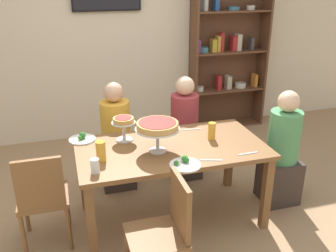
{
  "coord_description": "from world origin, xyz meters",
  "views": [
    {
      "loc": [
        -0.86,
        -2.8,
        2.14
      ],
      "look_at": [
        0.0,
        0.1,
        0.89
      ],
      "focal_mm": 39.8,
      "sensor_mm": 36.0,
      "label": 1
    }
  ],
  "objects_px": {
    "diner_head_east": "(282,156)",
    "deep_dish_pizza_stand": "(157,127)",
    "diner_far_left": "(117,143)",
    "water_glass_clear_near": "(95,166)",
    "beer_glass_amber_tall": "(101,151)",
    "cutlery_fork_far": "(148,132)",
    "dining_table": "(171,155)",
    "beer_glass_amber_short": "(212,131)",
    "chair_near_left": "(165,229)",
    "salad_plate_near_diner": "(184,164)",
    "cutlery_knife_far": "(192,129)",
    "cutlery_knife_near": "(211,160)",
    "diner_far_right": "(184,135)",
    "chair_head_west": "(42,196)",
    "bookshelf": "(227,51)",
    "cutlery_fork_near": "(248,153)",
    "personal_pizza_stand": "(124,123)",
    "salad_plate_far_diner": "(82,138)"
  },
  "relations": [
    {
      "from": "diner_head_east",
      "to": "deep_dish_pizza_stand",
      "type": "distance_m",
      "value": 1.34
    },
    {
      "from": "deep_dish_pizza_stand",
      "to": "cutlery_knife_near",
      "type": "xyz_separation_m",
      "value": [
        0.37,
        -0.28,
        -0.22
      ]
    },
    {
      "from": "water_glass_clear_near",
      "to": "cutlery_fork_far",
      "type": "xyz_separation_m",
      "value": [
        0.56,
        0.63,
        -0.06
      ]
    },
    {
      "from": "chair_near_left",
      "to": "beer_glass_amber_tall",
      "type": "xyz_separation_m",
      "value": [
        -0.34,
        0.66,
        0.34
      ]
    },
    {
      "from": "bookshelf",
      "to": "diner_far_right",
      "type": "bearing_deg",
      "value": -129.73
    },
    {
      "from": "bookshelf",
      "to": "cutlery_knife_near",
      "type": "bearing_deg",
      "value": -117.11
    },
    {
      "from": "beer_glass_amber_tall",
      "to": "cutlery_fork_near",
      "type": "xyz_separation_m",
      "value": [
        1.19,
        -0.23,
        -0.08
      ]
    },
    {
      "from": "dining_table",
      "to": "deep_dish_pizza_stand",
      "type": "height_order",
      "value": "deep_dish_pizza_stand"
    },
    {
      "from": "salad_plate_far_diner",
      "to": "beer_glass_amber_short",
      "type": "bearing_deg",
      "value": -15.45
    },
    {
      "from": "bookshelf",
      "to": "diner_far_left",
      "type": "xyz_separation_m",
      "value": [
        -1.82,
        -1.29,
        -0.62
      ]
    },
    {
      "from": "diner_far_left",
      "to": "water_glass_clear_near",
      "type": "distance_m",
      "value": 1.1
    },
    {
      "from": "deep_dish_pizza_stand",
      "to": "salad_plate_near_diner",
      "type": "relative_size",
      "value": 1.51
    },
    {
      "from": "personal_pizza_stand",
      "to": "salad_plate_near_diner",
      "type": "distance_m",
      "value": 0.72
    },
    {
      "from": "salad_plate_near_diner",
      "to": "personal_pizza_stand",
      "type": "bearing_deg",
      "value": 121.38
    },
    {
      "from": "diner_far_left",
      "to": "water_glass_clear_near",
      "type": "bearing_deg",
      "value": -17.03
    },
    {
      "from": "dining_table",
      "to": "water_glass_clear_near",
      "type": "xyz_separation_m",
      "value": [
        -0.69,
        -0.29,
        0.15
      ]
    },
    {
      "from": "chair_near_left",
      "to": "water_glass_clear_near",
      "type": "distance_m",
      "value": 0.7
    },
    {
      "from": "diner_far_left",
      "to": "beer_glass_amber_tall",
      "type": "xyz_separation_m",
      "value": [
        -0.24,
        -0.82,
        0.33
      ]
    },
    {
      "from": "cutlery_fork_near",
      "to": "bookshelf",
      "type": "bearing_deg",
      "value": 68.95
    },
    {
      "from": "diner_head_east",
      "to": "beer_glass_amber_short",
      "type": "relative_size",
      "value": 7.17
    },
    {
      "from": "diner_far_right",
      "to": "cutlery_fork_far",
      "type": "xyz_separation_m",
      "value": [
        -0.5,
        -0.38,
        0.25
      ]
    },
    {
      "from": "diner_far_right",
      "to": "chair_head_west",
      "type": "distance_m",
      "value": 1.69
    },
    {
      "from": "cutlery_knife_near",
      "to": "diner_far_left",
      "type": "bearing_deg",
      "value": 136.72
    },
    {
      "from": "chair_near_left",
      "to": "salad_plate_far_diner",
      "type": "relative_size",
      "value": 3.65
    },
    {
      "from": "dining_table",
      "to": "beer_glass_amber_tall",
      "type": "distance_m",
      "value": 0.65
    },
    {
      "from": "dining_table",
      "to": "water_glass_clear_near",
      "type": "distance_m",
      "value": 0.76
    },
    {
      "from": "diner_far_right",
      "to": "water_glass_clear_near",
      "type": "bearing_deg",
      "value": -46.09
    },
    {
      "from": "chair_head_west",
      "to": "cutlery_knife_near",
      "type": "relative_size",
      "value": 4.83
    },
    {
      "from": "chair_head_west",
      "to": "water_glass_clear_near",
      "type": "bearing_deg",
      "value": -25.67
    },
    {
      "from": "dining_table",
      "to": "diner_head_east",
      "type": "xyz_separation_m",
      "value": [
        1.12,
        -0.02,
        -0.16
      ]
    },
    {
      "from": "beer_glass_amber_tall",
      "to": "cutlery_knife_near",
      "type": "height_order",
      "value": "beer_glass_amber_tall"
    },
    {
      "from": "cutlery_knife_near",
      "to": "cutlery_knife_far",
      "type": "xyz_separation_m",
      "value": [
        0.07,
        0.65,
        0.0
      ]
    },
    {
      "from": "chair_near_left",
      "to": "cutlery_fork_far",
      "type": "bearing_deg",
      "value": -7.6
    },
    {
      "from": "beer_glass_amber_tall",
      "to": "cutlery_fork_far",
      "type": "distance_m",
      "value": 0.67
    },
    {
      "from": "salad_plate_far_diner",
      "to": "cutlery_knife_far",
      "type": "bearing_deg",
      "value": -2.8
    },
    {
      "from": "beer_glass_amber_tall",
      "to": "cutlery_fork_far",
      "type": "height_order",
      "value": "beer_glass_amber_tall"
    },
    {
      "from": "bookshelf",
      "to": "beer_glass_amber_short",
      "type": "xyz_separation_m",
      "value": [
        -1.05,
        -1.98,
        -0.29
      ]
    },
    {
      "from": "chair_near_left",
      "to": "personal_pizza_stand",
      "type": "distance_m",
      "value": 1.09
    },
    {
      "from": "water_glass_clear_near",
      "to": "cutlery_knife_near",
      "type": "distance_m",
      "value": 0.92
    },
    {
      "from": "chair_near_left",
      "to": "deep_dish_pizza_stand",
      "type": "xyz_separation_m",
      "value": [
        0.14,
        0.7,
        0.48
      ]
    },
    {
      "from": "salad_plate_near_diner",
      "to": "cutlery_knife_far",
      "type": "relative_size",
      "value": 1.39
    },
    {
      "from": "beer_glass_amber_short",
      "to": "water_glass_clear_near",
      "type": "distance_m",
      "value": 1.13
    },
    {
      "from": "salad_plate_near_diner",
      "to": "cutlery_knife_far",
      "type": "distance_m",
      "value": 0.73
    },
    {
      "from": "personal_pizza_stand",
      "to": "cutlery_fork_near",
      "type": "xyz_separation_m",
      "value": [
        0.94,
        -0.56,
        -0.16
      ]
    },
    {
      "from": "chair_head_west",
      "to": "beer_glass_amber_tall",
      "type": "distance_m",
      "value": 0.59
    },
    {
      "from": "bookshelf",
      "to": "cutlery_knife_far",
      "type": "bearing_deg",
      "value": -123.64
    },
    {
      "from": "salad_plate_near_diner",
      "to": "cutlery_fork_far",
      "type": "bearing_deg",
      "value": 99.88
    },
    {
      "from": "beer_glass_amber_tall",
      "to": "cutlery_knife_far",
      "type": "xyz_separation_m",
      "value": [
        0.91,
        0.39,
        -0.08
      ]
    },
    {
      "from": "salad_plate_far_diner",
      "to": "chair_near_left",
      "type": "bearing_deg",
      "value": -67.47
    },
    {
      "from": "dining_table",
      "to": "water_glass_clear_near",
      "type": "height_order",
      "value": "water_glass_clear_near"
    }
  ]
}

